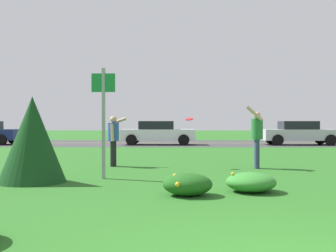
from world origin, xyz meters
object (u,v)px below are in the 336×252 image
object	(u,v)px
person_catcher_green_shirt	(257,134)
frisbee_red	(189,119)
car_silver_center_right	(299,133)
car_white_center_left	(158,133)
person_thrower_blue_shirt	(113,136)
sign_post_near_path	(104,112)

from	to	relation	value
person_catcher_green_shirt	frisbee_red	world-z (taller)	person_catcher_green_shirt
car_silver_center_right	car_white_center_left	bearing A→B (deg)	180.00
person_catcher_green_shirt	car_white_center_left	xyz separation A→B (m)	(-3.48, 13.08, -0.26)
car_white_center_left	car_silver_center_right	xyz separation A→B (m)	(8.64, 0.00, 0.00)
person_thrower_blue_shirt	person_catcher_green_shirt	distance (m)	4.30
person_catcher_green_shirt	sign_post_near_path	bearing A→B (deg)	-150.70
person_thrower_blue_shirt	car_silver_center_right	world-z (taller)	person_thrower_blue_shirt
person_thrower_blue_shirt	car_white_center_left	xyz separation A→B (m)	(0.79, 12.59, -0.18)
sign_post_near_path	person_thrower_blue_shirt	distance (m)	2.87
sign_post_near_path	person_thrower_blue_shirt	xyz separation A→B (m)	(-0.19, 2.78, -0.67)
person_catcher_green_shirt	frisbee_red	xyz separation A→B (m)	(-1.96, 0.17, 0.44)
person_catcher_green_shirt	car_white_center_left	distance (m)	13.54
person_thrower_blue_shirt	car_white_center_left	bearing A→B (deg)	86.39
person_catcher_green_shirt	frisbee_red	bearing A→B (deg)	175.15
sign_post_near_path	person_catcher_green_shirt	world-z (taller)	sign_post_near_path
frisbee_red	car_white_center_left	size ratio (longest dim) A/B	0.05
frisbee_red	car_silver_center_right	xyz separation A→B (m)	(7.12, 12.92, -0.70)
sign_post_near_path	person_thrower_blue_shirt	size ratio (longest dim) A/B	1.71
person_thrower_blue_shirt	frisbee_red	world-z (taller)	person_thrower_blue_shirt
frisbee_red	car_white_center_left	xyz separation A→B (m)	(-1.52, 12.92, -0.70)
sign_post_near_path	car_silver_center_right	xyz separation A→B (m)	(9.24, 15.37, -0.85)
frisbee_red	sign_post_near_path	bearing A→B (deg)	-130.77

